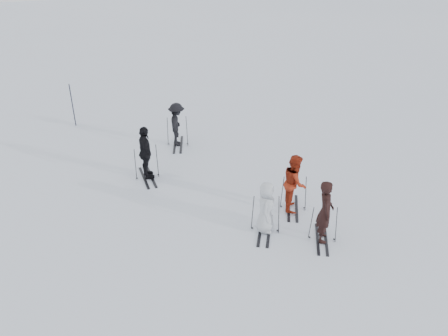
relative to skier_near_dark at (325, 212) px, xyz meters
name	(u,v)px	position (x,y,z in m)	size (l,w,h in m)	color
ground	(234,209)	(-1.87, 2.39, -0.96)	(120.00, 120.00, 0.00)	silver
skier_near_dark	(325,212)	(0.00, 0.00, 0.00)	(0.70, 0.46, 1.91)	black
skier_red	(295,183)	(-0.05, 1.78, -0.01)	(0.92, 0.72, 1.89)	maroon
skier_grey	(266,208)	(-1.40, 0.95, -0.15)	(0.79, 0.51, 1.61)	#B7BDC2
skier_uphill_left	(146,154)	(-4.16, 5.37, 0.03)	(1.16, 0.48, 1.98)	black
skier_uphill_far	(177,125)	(-2.42, 7.83, -0.04)	(1.18, 0.68, 1.83)	black
skis_near_dark	(324,223)	(0.00, 0.00, -0.38)	(0.84, 1.59, 1.16)	black
skis_red	(294,192)	(-0.05, 1.78, -0.35)	(0.89, 1.67, 1.22)	black
skis_grey	(266,213)	(-1.40, 0.95, -0.33)	(0.91, 1.73, 1.26)	black
skis_uphill_left	(146,162)	(-4.16, 5.37, -0.31)	(0.94, 1.78, 1.30)	black
skis_uphill_far	(177,131)	(-2.42, 7.83, -0.30)	(0.95, 1.80, 1.31)	black
piste_marker	(72,105)	(-6.47, 11.54, 0.04)	(0.04, 0.04, 2.00)	black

